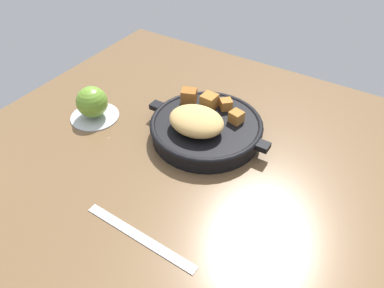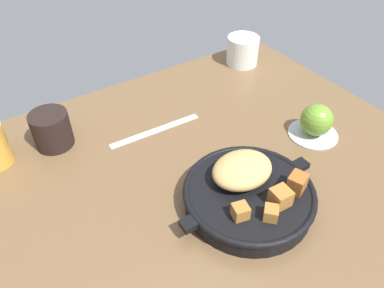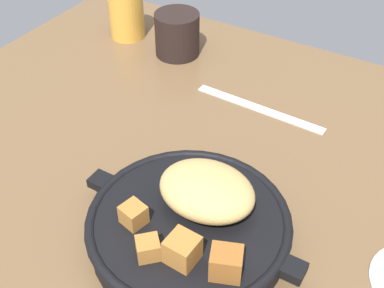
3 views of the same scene
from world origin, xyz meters
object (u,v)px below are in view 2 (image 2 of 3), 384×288
object	(u,v)px
butter_knife	(155,131)
coffee_mug_dark	(52,130)
red_apple	(317,120)
cast_iron_skillet	(248,192)
ceramic_mug_white	(243,51)

from	to	relation	value
butter_knife	coffee_mug_dark	size ratio (longest dim) A/B	2.72
red_apple	cast_iron_skillet	bearing A→B (deg)	-164.10
ceramic_mug_white	coffee_mug_dark	distance (cm)	55.46
red_apple	ceramic_mug_white	xyz separation A→B (cm)	(7.05, 33.63, -0.15)
red_apple	butter_knife	size ratio (longest dim) A/B	0.32
red_apple	butter_knife	bearing A→B (deg)	144.75
cast_iron_skillet	red_apple	bearing A→B (deg)	15.90
butter_knife	ceramic_mug_white	world-z (taller)	ceramic_mug_white
ceramic_mug_white	coffee_mug_dark	bearing A→B (deg)	-174.05
cast_iron_skillet	butter_knife	size ratio (longest dim) A/B	1.29
red_apple	butter_knife	distance (cm)	34.93
red_apple	ceramic_mug_white	bearing A→B (deg)	78.16
coffee_mug_dark	ceramic_mug_white	bearing A→B (deg)	5.95
cast_iron_skillet	red_apple	distance (cm)	25.41
cast_iron_skillet	butter_knife	world-z (taller)	cast_iron_skillet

